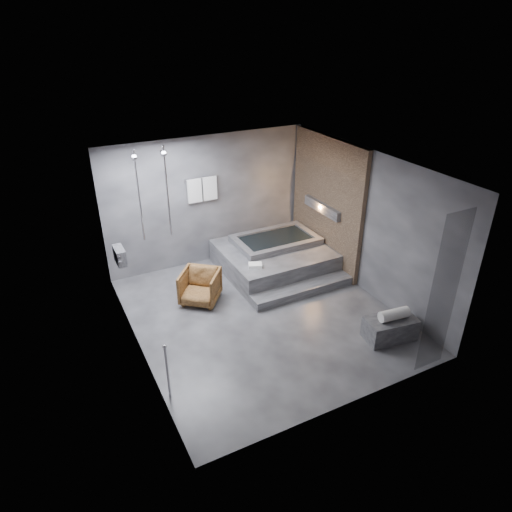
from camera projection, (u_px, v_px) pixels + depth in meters
room at (276, 220)px, 8.00m from camera, size 5.00×5.04×2.82m
tub_deck at (274, 258)px, 9.90m from camera, size 2.20×2.00×0.50m
tub_step at (303, 290)px, 9.05m from camera, size 2.20×0.36×0.18m
concrete_bench at (390, 328)px, 7.77m from camera, size 0.92×0.60×0.39m
driftwood_chair at (200, 287)px, 8.71m from camera, size 0.98×0.99×0.65m
rolled_towel at (394, 314)px, 7.63m from camera, size 0.55×0.26×0.19m
deck_towel at (255, 265)px, 9.02m from camera, size 0.32×0.28×0.07m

